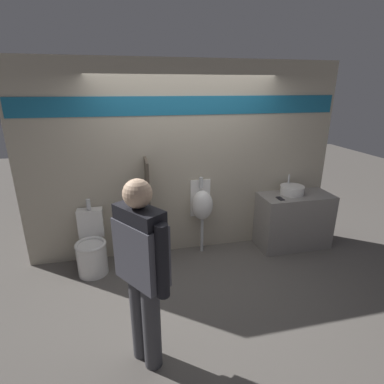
% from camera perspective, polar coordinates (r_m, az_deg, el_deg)
% --- Properties ---
extents(ground_plane, '(16.00, 16.00, 0.00)m').
position_cam_1_polar(ground_plane, '(4.23, 0.53, -14.32)').
color(ground_plane, '#5B5651').
extents(display_wall, '(4.43, 0.07, 2.70)m').
position_cam_1_polar(display_wall, '(4.22, -1.29, 5.90)').
color(display_wall, '#B2A893').
rests_on(display_wall, ground_plane).
extents(sink_counter, '(1.08, 0.52, 0.83)m').
position_cam_1_polar(sink_counter, '(4.86, 18.75, -5.14)').
color(sink_counter, gray).
rests_on(sink_counter, ground_plane).
extents(sink_basin, '(0.35, 0.35, 0.27)m').
position_cam_1_polar(sink_basin, '(4.71, 18.52, 0.40)').
color(sink_basin, white).
rests_on(sink_basin, sink_counter).
extents(cell_phone, '(0.07, 0.14, 0.01)m').
position_cam_1_polar(cell_phone, '(4.46, 16.45, -1.20)').
color(cell_phone, black).
rests_on(cell_phone, sink_counter).
extents(divider_near_counter, '(0.03, 0.44, 1.47)m').
position_cam_1_polar(divider_near_counter, '(4.11, -8.26, -3.92)').
color(divider_near_counter, '#4C4238').
rests_on(divider_near_counter, ground_plane).
extents(urinal_near_counter, '(0.31, 0.26, 1.13)m').
position_cam_1_polar(urinal_near_counter, '(4.31, 1.93, -2.49)').
color(urinal_near_counter, silver).
rests_on(urinal_near_counter, ground_plane).
extents(toilet, '(0.40, 0.56, 0.95)m').
position_cam_1_polar(toilet, '(4.24, -18.54, -10.29)').
color(toilet, white).
rests_on(toilet, ground_plane).
extents(person_in_vest, '(0.44, 0.51, 1.71)m').
position_cam_1_polar(person_in_vest, '(2.51, -9.50, -13.42)').
color(person_in_vest, '#3D3D42').
rests_on(person_in_vest, ground_plane).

